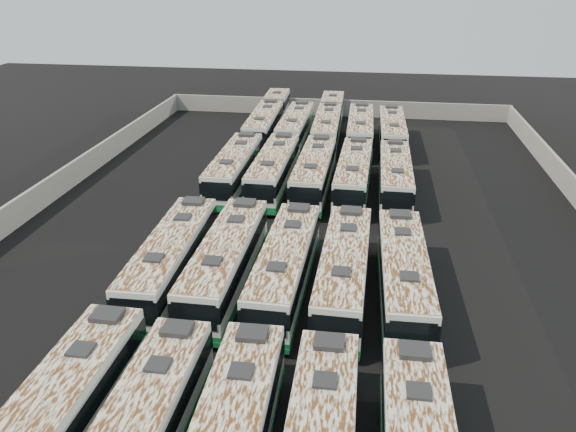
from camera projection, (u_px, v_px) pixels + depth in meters
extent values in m
plane|color=black|center=(303.00, 233.00, 43.05)|extent=(140.00, 140.00, 0.00)
cube|color=slate|center=(336.00, 108.00, 75.29)|extent=(45.20, 0.30, 2.20)
cube|color=slate|center=(31.00, 203.00, 45.58)|extent=(0.30, 73.20, 2.20)
cube|color=beige|center=(52.00, 425.00, 22.70)|extent=(2.86, 12.94, 2.96)
cube|color=black|center=(50.00, 416.00, 22.50)|extent=(2.92, 13.00, 0.99)
cube|color=beige|center=(46.00, 396.00, 22.07)|extent=(2.80, 12.68, 0.08)
cube|color=black|center=(81.00, 349.00, 24.58)|extent=(1.04, 1.04, 0.15)
cube|color=black|center=(107.00, 315.00, 26.88)|extent=(1.41, 1.20, 0.28)
cylinder|color=black|center=(81.00, 380.00, 27.12)|extent=(0.32, 1.08, 1.08)
cylinder|color=black|center=(126.00, 385.00, 26.79)|extent=(0.32, 1.08, 1.08)
cube|color=beige|center=(132.00, 414.00, 21.35)|extent=(2.58, 12.31, 0.07)
cube|color=black|center=(158.00, 365.00, 23.79)|extent=(1.00, 1.00, 0.15)
cube|color=black|center=(177.00, 329.00, 26.03)|extent=(1.36, 1.15, 0.27)
cylinder|color=black|center=(151.00, 394.00, 26.25)|extent=(0.29, 1.05, 1.05)
cylinder|color=black|center=(197.00, 399.00, 25.95)|extent=(0.29, 1.05, 1.05)
cube|color=beige|center=(226.00, 423.00, 20.87)|extent=(2.85, 12.51, 0.07)
cube|color=black|center=(241.00, 371.00, 23.36)|extent=(1.03, 1.03, 0.15)
cube|color=black|center=(252.00, 333.00, 25.63)|extent=(1.40, 1.19, 0.28)
cylinder|color=black|center=(225.00, 401.00, 25.83)|extent=(0.32, 1.07, 1.06)
cylinder|color=black|center=(273.00, 405.00, 25.57)|extent=(0.32, 1.07, 1.06)
cube|color=black|center=(325.00, 380.00, 22.94)|extent=(1.00, 1.00, 0.15)
cube|color=black|center=(329.00, 342.00, 25.16)|extent=(1.36, 1.16, 0.27)
cylinder|color=black|center=(301.00, 409.00, 25.37)|extent=(0.30, 1.04, 1.04)
cylinder|color=black|center=(350.00, 414.00, 25.09)|extent=(0.30, 1.04, 1.04)
cube|color=black|center=(419.00, 391.00, 22.34)|extent=(1.00, 1.00, 0.15)
cube|color=black|center=(415.00, 351.00, 24.58)|extent=(1.37, 1.16, 0.27)
cylinder|color=black|center=(385.00, 419.00, 24.79)|extent=(0.30, 1.05, 1.04)
cylinder|color=black|center=(436.00, 425.00, 24.51)|extent=(0.30, 1.05, 1.04)
cube|color=beige|center=(172.00, 259.00, 35.43)|extent=(3.00, 12.97, 2.96)
cube|color=#0E5C2F|center=(173.00, 274.00, 35.88)|extent=(3.05, 13.02, 0.45)
cube|color=black|center=(171.00, 252.00, 35.23)|extent=(3.06, 13.03, 0.99)
cube|color=black|center=(133.00, 312.00, 29.44)|extent=(2.37, 0.12, 1.56)
cube|color=#0E5C2F|center=(136.00, 338.00, 30.12)|extent=(2.69, 0.17, 0.30)
cube|color=beige|center=(169.00, 237.00, 34.81)|extent=(2.94, 12.71, 0.08)
cube|color=black|center=(154.00, 258.00, 32.20)|extent=(1.05, 1.05, 0.15)
cube|color=black|center=(183.00, 217.00, 37.33)|extent=(1.05, 1.05, 0.15)
cube|color=black|center=(193.00, 201.00, 39.64)|extent=(1.43, 1.22, 0.28)
cylinder|color=black|center=(132.00, 312.00, 32.38)|extent=(0.33, 1.08, 1.08)
cylinder|color=black|center=(171.00, 315.00, 32.12)|extent=(0.33, 1.08, 1.08)
cylinder|color=black|center=(176.00, 246.00, 39.84)|extent=(0.33, 1.08, 1.08)
cylinder|color=black|center=(207.00, 248.00, 39.58)|extent=(0.33, 1.08, 1.08)
cube|color=beige|center=(226.00, 262.00, 35.04)|extent=(2.78, 13.06, 2.99)
cube|color=#0E5C2F|center=(227.00, 277.00, 35.49)|extent=(2.83, 13.11, 0.46)
cube|color=black|center=(226.00, 255.00, 34.83)|extent=(2.84, 13.12, 1.00)
cube|color=black|center=(194.00, 317.00, 29.00)|extent=(2.39, 0.07, 1.58)
cube|color=#0E5C2F|center=(196.00, 343.00, 29.69)|extent=(2.72, 0.11, 0.30)
cube|color=beige|center=(225.00, 240.00, 34.41)|extent=(2.73, 12.80, 0.08)
cube|color=black|center=(212.00, 261.00, 31.78)|extent=(1.04, 1.04, 0.15)
cube|color=black|center=(236.00, 219.00, 36.95)|extent=(1.04, 1.04, 0.15)
cube|color=black|center=(245.00, 203.00, 39.27)|extent=(1.42, 1.20, 0.28)
cylinder|color=black|center=(189.00, 316.00, 31.99)|extent=(0.31, 1.09, 1.09)
cylinder|color=black|center=(229.00, 320.00, 31.67)|extent=(0.31, 1.09, 1.09)
cylinder|color=black|center=(226.00, 249.00, 39.51)|extent=(0.31, 1.09, 1.09)
cylinder|color=black|center=(258.00, 251.00, 39.19)|extent=(0.31, 1.09, 1.09)
cube|color=beige|center=(285.00, 267.00, 34.47)|extent=(2.93, 12.89, 2.94)
cube|color=#0E5C2F|center=(285.00, 282.00, 34.92)|extent=(2.98, 12.94, 0.45)
cube|color=black|center=(285.00, 260.00, 34.27)|extent=(2.99, 12.95, 0.98)
cube|color=black|center=(263.00, 323.00, 28.55)|extent=(2.35, 0.11, 1.55)
cube|color=#0E5C2F|center=(264.00, 349.00, 29.23)|extent=(2.68, 0.15, 0.30)
cube|color=beige|center=(285.00, 246.00, 33.85)|extent=(2.87, 12.63, 0.07)
cube|color=black|center=(276.00, 267.00, 31.27)|extent=(1.04, 1.04, 0.15)
cube|color=black|center=(293.00, 224.00, 36.34)|extent=(1.04, 1.04, 0.15)
cube|color=black|center=(299.00, 208.00, 38.63)|extent=(1.41, 1.20, 0.28)
cylinder|color=black|center=(253.00, 322.00, 31.50)|extent=(0.32, 1.08, 1.07)
cylinder|color=black|center=(293.00, 326.00, 31.15)|extent=(0.32, 1.08, 1.07)
cylinder|color=black|center=(279.00, 253.00, 38.88)|extent=(0.32, 1.08, 1.07)
cylinder|color=black|center=(312.00, 256.00, 38.53)|extent=(0.32, 1.08, 1.07)
cube|color=beige|center=(344.00, 271.00, 33.99)|extent=(2.92, 12.91, 2.95)
cube|color=#0E5C2F|center=(343.00, 287.00, 34.43)|extent=(2.97, 12.96, 0.45)
cube|color=black|center=(344.00, 264.00, 33.79)|extent=(2.98, 12.97, 0.99)
cube|color=black|center=(335.00, 329.00, 28.05)|extent=(2.36, 0.10, 1.55)
cube|color=#0E5C2F|center=(333.00, 356.00, 28.73)|extent=(2.68, 0.15, 0.30)
cube|color=beige|center=(345.00, 249.00, 33.37)|extent=(2.86, 12.65, 0.08)
cube|color=black|center=(341.00, 272.00, 30.78)|extent=(1.04, 1.04, 0.15)
cube|color=black|center=(348.00, 228.00, 35.86)|extent=(1.04, 1.04, 0.15)
cube|color=black|center=(351.00, 211.00, 38.15)|extent=(1.42, 1.20, 0.28)
cylinder|color=black|center=(317.00, 327.00, 31.01)|extent=(0.32, 1.08, 1.07)
cylinder|color=black|center=(358.00, 331.00, 30.66)|extent=(0.32, 1.08, 1.07)
cylinder|color=black|center=(331.00, 257.00, 38.40)|extent=(0.32, 1.08, 1.07)
cylinder|color=black|center=(365.00, 260.00, 38.06)|extent=(0.32, 1.08, 1.07)
cube|color=beige|center=(403.00, 276.00, 33.56)|extent=(2.97, 12.78, 2.91)
cube|color=#0E5C2F|center=(402.00, 291.00, 34.00)|extent=(3.03, 12.83, 0.44)
cube|color=black|center=(404.00, 269.00, 33.36)|extent=(3.04, 12.84, 0.97)
cube|color=black|center=(412.00, 335.00, 27.66)|extent=(2.33, 0.12, 1.54)
cube|color=#0E5C2F|center=(409.00, 362.00, 28.33)|extent=(2.65, 0.17, 0.30)
cube|color=beige|center=(406.00, 254.00, 32.95)|extent=(2.92, 12.52, 0.07)
cube|color=black|center=(409.00, 276.00, 30.38)|extent=(1.03, 1.03, 0.15)
cube|color=black|center=(403.00, 232.00, 35.43)|extent=(1.03, 1.03, 0.15)
cube|color=black|center=(400.00, 214.00, 37.71)|extent=(1.41, 1.20, 0.28)
cylinder|color=black|center=(385.00, 333.00, 30.55)|extent=(0.32, 1.07, 1.06)
cylinder|color=black|center=(427.00, 336.00, 30.30)|extent=(0.32, 1.07, 1.06)
cylinder|color=black|center=(381.00, 261.00, 37.90)|extent=(0.32, 1.07, 1.06)
cylinder|color=black|center=(415.00, 263.00, 37.65)|extent=(0.32, 1.07, 1.06)
cube|color=beige|center=(235.00, 169.00, 50.87)|extent=(2.72, 12.88, 2.95)
cube|color=#0E5C2F|center=(235.00, 180.00, 51.32)|extent=(2.77, 12.93, 0.45)
cube|color=black|center=(234.00, 164.00, 50.67)|extent=(2.78, 12.94, 0.99)
cube|color=black|center=(216.00, 191.00, 44.91)|extent=(2.36, 0.07, 1.55)
cube|color=#0E5C2F|center=(217.00, 210.00, 45.59)|extent=(2.68, 0.11, 0.30)
cube|color=beige|center=(234.00, 153.00, 50.25)|extent=(2.67, 12.62, 0.08)
cube|color=black|center=(226.00, 162.00, 47.66)|extent=(1.02, 1.02, 0.15)
cube|color=black|center=(241.00, 143.00, 52.76)|extent=(1.02, 1.02, 0.15)
cube|color=black|center=(247.00, 134.00, 55.05)|extent=(1.40, 1.18, 0.28)
cylinder|color=black|center=(211.00, 199.00, 47.86)|extent=(0.30, 1.07, 1.07)
cylinder|color=black|center=(237.00, 200.00, 47.56)|extent=(0.30, 1.07, 1.07)
cylinder|color=black|center=(233.00, 167.00, 55.28)|extent=(0.30, 1.07, 1.07)
cylinder|color=black|center=(256.00, 168.00, 54.98)|extent=(0.30, 1.07, 1.07)
cube|color=beige|center=(274.00, 170.00, 50.46)|extent=(2.85, 13.02, 2.98)
cube|color=#0E5C2F|center=(274.00, 181.00, 50.91)|extent=(2.90, 13.07, 0.45)
cube|color=black|center=(274.00, 165.00, 50.26)|extent=(2.91, 13.08, 1.00)
cube|color=black|center=(259.00, 193.00, 44.46)|extent=(2.38, 0.09, 1.57)
cube|color=#0E5C2F|center=(259.00, 213.00, 45.14)|extent=(2.71, 0.13, 0.30)
cube|color=beige|center=(273.00, 154.00, 49.83)|extent=(2.79, 12.76, 0.08)
cube|color=black|center=(267.00, 163.00, 47.22)|extent=(1.04, 1.04, 0.15)
cube|color=black|center=(279.00, 143.00, 52.36)|extent=(1.04, 1.04, 0.15)
cube|color=black|center=(284.00, 135.00, 54.67)|extent=(1.42, 1.21, 0.28)
cylinder|color=black|center=(251.00, 201.00, 47.44)|extent=(0.32, 1.09, 1.08)
cylinder|color=black|center=(278.00, 202.00, 47.10)|extent=(0.32, 1.09, 1.08)
cylinder|color=black|center=(270.00, 168.00, 54.92)|extent=(0.32, 1.09, 1.08)
cylinder|color=black|center=(293.00, 169.00, 54.58)|extent=(0.32, 1.09, 1.08)
cube|color=beige|center=(314.00, 173.00, 49.85)|extent=(2.88, 12.99, 2.97)
cube|color=#0E5C2F|center=(314.00, 184.00, 50.30)|extent=(2.94, 13.04, 0.45)
cube|color=black|center=(314.00, 168.00, 49.64)|extent=(2.95, 13.05, 0.99)
cube|color=black|center=(304.00, 197.00, 43.86)|extent=(2.38, 0.09, 1.57)
cube|color=#0E5C2F|center=(304.00, 216.00, 44.55)|extent=(2.70, 0.14, 0.30)
cube|color=beige|center=(314.00, 157.00, 49.22)|extent=(2.83, 12.73, 0.08)
cube|color=black|center=(310.00, 166.00, 46.61)|extent=(1.04, 1.04, 0.15)
cube|color=black|center=(318.00, 146.00, 51.74)|extent=(1.04, 1.04, 0.15)
cube|color=black|center=(321.00, 137.00, 54.04)|extent=(1.42, 1.21, 0.28)
cylinder|color=black|center=(294.00, 204.00, 46.84)|extent=(0.32, 1.08, 1.08)
cylinder|color=black|center=(322.00, 205.00, 46.50)|extent=(0.32, 1.08, 1.08)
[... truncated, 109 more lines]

